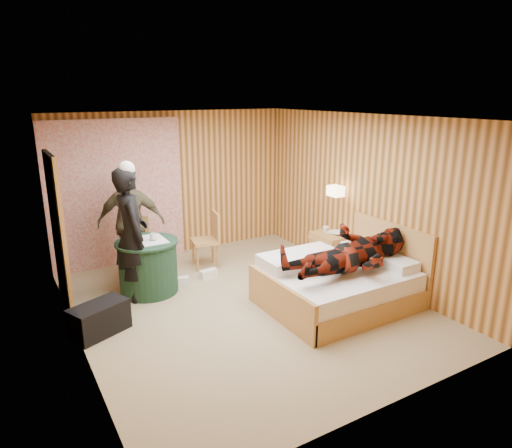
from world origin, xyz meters
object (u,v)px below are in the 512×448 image
wall_lamp (336,191)px  chair_near (210,235)px  bed (338,283)px  woman_standing (132,234)px  chair_far (136,243)px  man_at_table (131,223)px  round_table (148,266)px  duffel_bag (99,319)px  nightstand (330,251)px  man_on_bed (353,243)px

wall_lamp → chair_near: (-1.70, 1.09, -0.76)m
bed → woman_standing: size_ratio=1.05×
chair_far → man_at_table: man_at_table is taller
woman_standing → wall_lamp: bearing=-96.0°
wall_lamp → bed: (-0.79, -1.06, -1.00)m
round_table → duffel_bag: round_table is taller
nightstand → chair_near: size_ratio=0.66×
nightstand → woman_standing: bearing=170.3°
man_at_table → round_table: bearing=112.3°
duffel_bag → chair_far: bearing=36.5°
duffel_bag → round_table: bearing=21.4°
duffel_bag → man_on_bed: (3.00, -1.04, 0.75)m
wall_lamp → woman_standing: 3.18m
nightstand → duffel_bag: (-3.73, -0.27, -0.12)m
nightstand → chair_near: bearing=147.2°
wall_lamp → chair_far: wall_lamp is taller
bed → nightstand: bearing=55.3°
chair_far → chair_near: chair_far is taller
man_at_table → woman_standing: bearing=97.2°
round_table → woman_standing: woman_standing is taller
wall_lamp → round_table: size_ratio=0.29×
bed → chair_near: bed is taller
woman_standing → man_at_table: (0.22, 0.82, -0.06)m
chair_far → man_on_bed: size_ratio=0.53×
chair_near → man_at_table: bearing=-91.7°
round_table → man_on_bed: bearing=-42.1°
wall_lamp → man_on_bed: bearing=-121.0°
nightstand → man_on_bed: 1.63m
wall_lamp → round_table: 3.09m
man_at_table → man_on_bed: (2.11, -2.65, 0.08)m
nightstand → man_at_table: man_at_table is taller
wall_lamp → duffel_bag: 3.94m
wall_lamp → duffel_bag: (-3.77, -0.25, -1.11)m
wall_lamp → chair_near: 2.16m
bed → man_on_bed: 0.68m
man_at_table → chair_far: bearing=144.3°
chair_near → duffel_bag: (-2.08, -1.34, -0.35)m
nightstand → woman_standing: 3.17m
chair_far → bed: bearing=-28.1°
chair_far → man_at_table: 0.33m
wall_lamp → chair_far: (-2.86, 1.32, -0.76)m
wall_lamp → nightstand: 0.99m
round_table → chair_near: 1.28m
woman_standing → duffel_bag: bearing=143.9°
man_on_bed → chair_near: bearing=111.2°
wall_lamp → woman_standing: woman_standing is taller
bed → man_at_table: man_at_table is taller
man_at_table → man_on_bed: size_ratio=0.97×
chair_far → chair_near: size_ratio=1.00×
woman_standing → man_on_bed: size_ratio=1.05×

